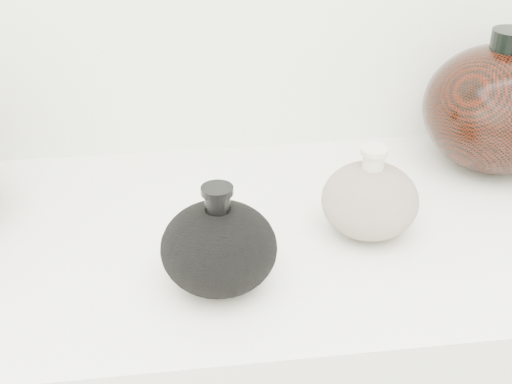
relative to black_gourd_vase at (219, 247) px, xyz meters
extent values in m
cube|color=silver|center=(0.07, 0.11, -0.07)|extent=(1.20, 0.50, 0.03)
ellipsoid|color=black|center=(0.00, 0.00, 0.00)|extent=(0.16, 0.16, 0.10)
cylinder|color=black|center=(0.00, 0.00, 0.06)|extent=(0.03, 0.03, 0.03)
cylinder|color=black|center=(0.00, 0.00, 0.07)|extent=(0.04, 0.04, 0.01)
ellipsoid|color=#C5B19B|center=(0.20, 0.09, 0.00)|extent=(0.15, 0.15, 0.10)
cylinder|color=beige|center=(0.20, 0.09, 0.05)|extent=(0.03, 0.03, 0.03)
cylinder|color=beige|center=(0.20, 0.09, 0.07)|extent=(0.04, 0.04, 0.01)
ellipsoid|color=black|center=(0.44, 0.25, 0.04)|extent=(0.26, 0.26, 0.19)
cylinder|color=black|center=(0.44, 0.25, 0.14)|extent=(0.07, 0.07, 0.04)
camera|label=1|loc=(-0.05, -0.67, 0.46)|focal=50.00mm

